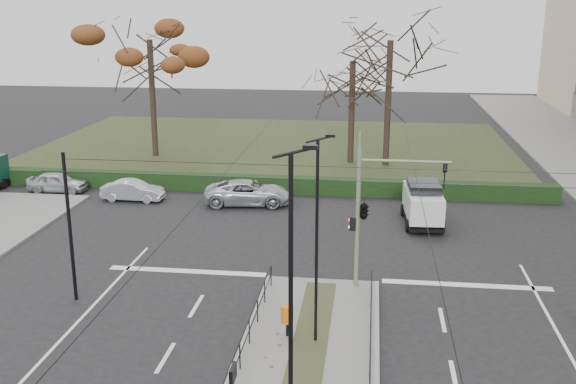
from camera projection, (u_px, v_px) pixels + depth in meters
name	position (u px, v px, depth m)	size (l,w,h in m)	color
ground	(312.00, 338.00, 23.71)	(140.00, 140.00, 0.00)	black
median_island	(304.00, 373.00, 21.31)	(4.40, 15.00, 0.14)	#615F5C
park	(275.00, 147.00, 54.99)	(38.00, 26.00, 0.10)	#283118
hedge	(244.00, 184.00, 42.07)	(38.00, 1.00, 1.00)	black
median_railing	(304.00, 349.00, 20.97)	(4.14, 13.24, 0.92)	black
catenary	(317.00, 231.00, 24.34)	(20.00, 34.00, 6.00)	black
traffic_light	(366.00, 208.00, 26.86)	(3.91, 2.23, 5.75)	slate
litter_bin	(287.00, 315.00, 23.35)	(0.44, 0.44, 1.13)	black
info_panel	(233.00, 382.00, 17.52)	(0.12, 0.56, 2.17)	black
streetlamp_median_near	(291.00, 305.00, 16.41)	(0.68, 0.14, 8.11)	black
streetlamp_median_far	(317.00, 240.00, 22.24)	(0.60, 0.12, 7.23)	black
parked_car_first	(57.00, 182.00, 41.90)	(1.48, 3.68, 1.25)	#B1B4B9
parked_car_second	(133.00, 190.00, 40.12)	(1.29, 3.69, 1.21)	#B1B4B9
parked_car_fourth	(248.00, 193.00, 39.32)	(2.34, 5.06, 1.41)	#B1B4B9
white_van	(423.00, 202.00, 35.66)	(2.15, 4.32, 2.30)	silver
rust_tree	(150.00, 40.00, 49.37)	(8.33, 8.33, 11.45)	black
bare_tree_center	(390.00, 50.00, 46.50)	(8.61, 8.61, 11.72)	black
bare_tree_near	(353.00, 69.00, 47.71)	(6.75, 6.75, 9.74)	black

